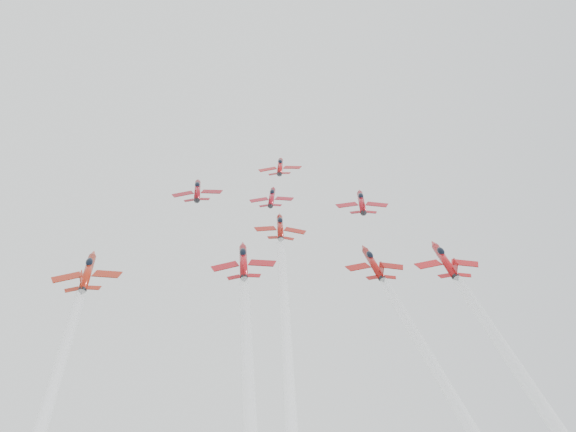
{
  "coord_description": "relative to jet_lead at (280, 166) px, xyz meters",
  "views": [
    {
      "loc": [
        -8.23,
        -111.01,
        110.11
      ],
      "look_at": [
        0.0,
        2.0,
        135.96
      ],
      "focal_mm": 40.0,
      "sensor_mm": 36.0,
      "label": 1
    }
  ],
  "objects": [
    {
      "name": "jet_lead",
      "position": [
        0.0,
        0.0,
        0.0
      ],
      "size": [
        9.82,
        12.24,
        8.86
      ],
      "rotation": [
        0.61,
        -0.06,
        -0.14
      ],
      "color": "#A50F12"
    },
    {
      "name": "jet_row2_left",
      "position": [
        -17.38,
        -14.01,
        -9.75
      ],
      "size": [
        10.08,
        12.56,
        9.09
      ],
      "rotation": [
        0.61,
        -0.1,
        -0.01
      ],
      "color": "maroon"
    },
    {
      "name": "jet_row2_center",
      "position": [
        -2.61,
        -16.52,
        -11.51
      ],
      "size": [
        8.78,
        10.95,
        7.92
      ],
      "rotation": [
        0.61,
        -0.03,
        -0.14
      ],
      "color": "maroon"
    },
    {
      "name": "jet_row2_right",
      "position": [
        14.97,
        -18.09,
        -12.59
      ],
      "size": [
        10.24,
        12.76,
        9.23
      ],
      "rotation": [
        0.61,
        -0.0,
        -0.12
      ],
      "color": "#A10F19"
    },
    {
      "name": "jet_center",
      "position": [
        -1.67,
        -65.28,
        -45.52
      ],
      "size": [
        9.14,
        82.29,
        57.79
      ],
      "rotation": [
        0.61,
        0.05,
        0.0
      ],
      "color": "maroon"
    }
  ]
}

